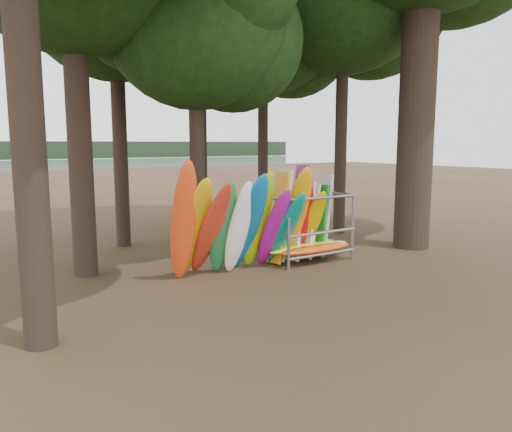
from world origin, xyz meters
TOP-DOWN VIEW (x-y plane):
  - ground at (0.00, 0.00)m, footprint 120.00×120.00m
  - lake at (0.00, 60.00)m, footprint 160.00×160.00m
  - oak_3 at (3.24, 6.73)m, footprint 7.60×7.60m
  - oak_5 at (-1.84, 2.72)m, footprint 6.23×6.23m
  - kayak_row at (-1.24, 0.69)m, footprint 5.09×2.09m
  - storage_rack at (0.91, 0.97)m, footprint 2.95×1.55m

SIDE VIEW (x-z plane):
  - ground at x=0.00m, z-range 0.00..0.00m
  - lake at x=0.00m, z-range 0.00..0.00m
  - storage_rack at x=0.91m, z-range -0.50..2.41m
  - kayak_row at x=-1.24m, z-range -0.32..2.96m
  - oak_5 at x=-1.84m, z-range 2.22..12.12m
  - oak_3 at x=3.24m, z-range 2.72..14.80m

